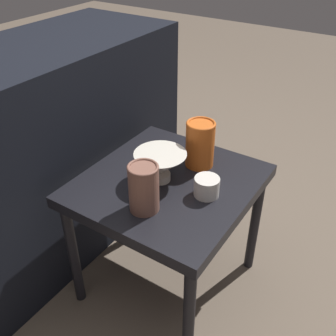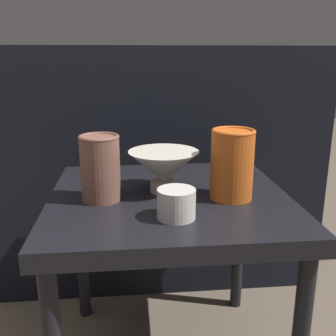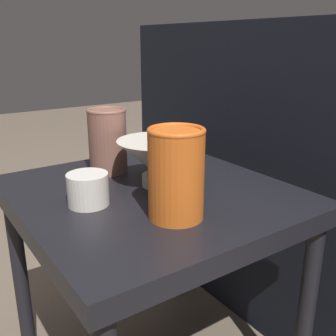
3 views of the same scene
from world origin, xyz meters
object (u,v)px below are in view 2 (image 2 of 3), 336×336
at_px(bowl, 164,167).
at_px(vase_colorful_right, 232,163).
at_px(vase_textured_left, 100,167).
at_px(cup, 177,204).

relative_size(bowl, vase_colorful_right, 1.05).
bearing_deg(bowl, vase_textured_left, -164.03).
height_order(vase_textured_left, cup, vase_textured_left).
distance_m(bowl, vase_textured_left, 0.15).
relative_size(bowl, vase_textured_left, 1.12).
bearing_deg(vase_textured_left, bowl, 15.97).
bearing_deg(bowl, cup, -85.74).
xyz_separation_m(bowl, vase_colorful_right, (0.15, -0.06, 0.02)).
distance_m(vase_textured_left, cup, 0.21).
distance_m(vase_colorful_right, cup, 0.18).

